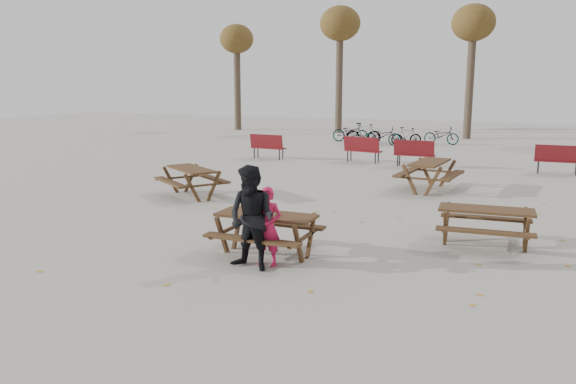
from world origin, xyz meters
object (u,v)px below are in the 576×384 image
at_px(food_tray, 269,214).
at_px(soda_bottle, 254,212).
at_px(picnic_table_east, 485,228).
at_px(child, 268,227).
at_px(picnic_table_far, 429,176).
at_px(adult, 252,218).
at_px(picnic_table_north, 192,182).
at_px(main_picnic_table, 266,224).

bearing_deg(food_tray, soda_bottle, -150.27).
xyz_separation_m(soda_bottle, picnic_table_east, (3.77, 2.36, -0.47)).
xyz_separation_m(child, picnic_table_far, (1.40, 8.12, -0.26)).
bearing_deg(food_tray, adult, -87.56).
bearing_deg(picnic_table_north, picnic_table_east, 20.25).
height_order(adult, picnic_table_north, adult).
xyz_separation_m(adult, picnic_table_far, (1.55, 8.41, -0.46)).
height_order(food_tray, picnic_table_north, food_tray).
height_order(picnic_table_east, picnic_table_north, picnic_table_north).
distance_m(main_picnic_table, picnic_table_north, 5.89).
relative_size(picnic_table_north, picnic_table_far, 0.93).
bearing_deg(food_tray, picnic_table_east, 32.22).
relative_size(main_picnic_table, food_tray, 10.00).
xyz_separation_m(main_picnic_table, soda_bottle, (-0.15, -0.20, 0.26)).
bearing_deg(soda_bottle, picnic_table_far, 76.93).
bearing_deg(soda_bottle, food_tray, 29.73).
xyz_separation_m(picnic_table_east, picnic_table_far, (-1.95, 5.46, 0.05)).
xyz_separation_m(main_picnic_table, food_tray, (0.08, -0.06, 0.21)).
distance_m(picnic_table_north, picnic_table_far, 6.87).
relative_size(soda_bottle, child, 0.12).
bearing_deg(child, picnic_table_far, 77.34).
relative_size(child, picnic_table_east, 0.79).
height_order(picnic_table_east, picnic_table_far, picnic_table_far).
xyz_separation_m(child, adult, (-0.15, -0.29, 0.20)).
bearing_deg(main_picnic_table, picnic_table_east, 30.88).
distance_m(main_picnic_table, adult, 0.85).
height_order(soda_bottle, picnic_table_east, soda_bottle).
height_order(main_picnic_table, picnic_table_far, picnic_table_far).
bearing_deg(adult, picnic_table_far, 87.20).
height_order(main_picnic_table, food_tray, food_tray).
relative_size(child, picnic_table_far, 0.69).
height_order(adult, picnic_table_far, adult).
distance_m(soda_bottle, picnic_table_far, 8.04).
bearing_deg(soda_bottle, picnic_table_north, 133.56).
bearing_deg(food_tray, picnic_table_north, 136.09).
distance_m(child, picnic_table_north, 6.43).
distance_m(food_tray, picnic_table_far, 7.85).
bearing_deg(adult, child, 70.52).
xyz_separation_m(soda_bottle, picnic_table_north, (-4.08, 4.29, -0.45)).
distance_m(child, picnic_table_east, 4.29).
xyz_separation_m(food_tray, picnic_table_far, (1.58, 7.68, -0.36)).
relative_size(main_picnic_table, picnic_table_far, 0.90).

